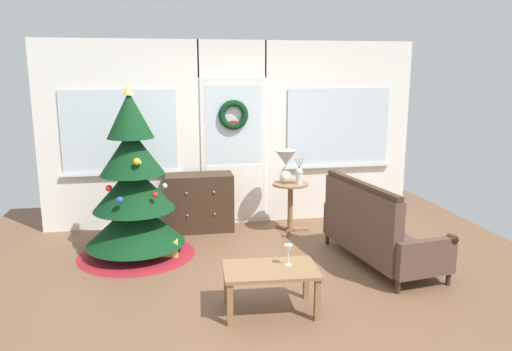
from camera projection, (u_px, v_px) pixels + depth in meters
The scene contains 11 objects.
ground_plane at pixel (261, 280), 5.15m from camera, with size 6.76×6.76×0.00m, color brown.
back_wall_with_door at pixel (233, 134), 6.89m from camera, with size 5.20×0.19×2.55m.
christmas_tree at pixel (134, 197), 5.72m from camera, with size 1.38×1.38×2.00m.
dresser_cabinet at pixel (199, 202), 6.70m from camera, with size 0.90×0.45×0.78m.
settee_sofa at pixel (374, 232), 5.52m from camera, with size 0.93×1.71×0.96m.
side_table at pixel (290, 197), 6.61m from camera, with size 0.50×0.48×0.67m.
table_lamp at pixel (286, 162), 6.54m from camera, with size 0.28×0.28×0.44m.
flower_vase at pixel (299, 175), 6.51m from camera, with size 0.11×0.10×0.35m.
coffee_table at pixel (270, 275), 4.42m from camera, with size 0.87×0.57×0.41m.
wine_glass at pixel (288, 250), 4.45m from camera, with size 0.08×0.08×0.20m.
gift_box at pixel (169, 248), 5.76m from camera, with size 0.21×0.19×0.21m, color #D8C64C.
Camera 1 is at (-0.91, -4.73, 2.13)m, focal length 34.68 mm.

